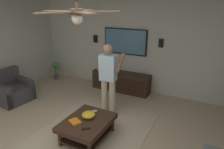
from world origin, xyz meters
name	(u,v)px	position (x,y,z in m)	size (l,w,h in m)	color
wall_back_tv	(137,45)	(3.15, 0.00, 1.33)	(0.10, 6.40, 2.67)	#B2B7AD
area_rug	(93,132)	(0.68, -0.07, 0.01)	(2.63, 2.02, 0.01)	tan
armchair	(12,91)	(0.91, 2.59, 0.28)	(0.88, 0.89, 0.82)	#38383D
coffee_table	(87,125)	(0.48, -0.07, 0.30)	(1.00, 0.80, 0.40)	#332116
media_console	(121,81)	(2.82, 0.32, 0.28)	(0.45, 1.70, 0.55)	#332116
tv	(125,41)	(3.06, 0.32, 1.41)	(0.05, 1.29, 0.73)	black
person_standing	(108,75)	(1.55, 0.04, 0.93)	(0.56, 0.56, 1.64)	#C6B793
potted_plant_short	(56,67)	(2.67, 2.64, 0.41)	(0.29, 0.26, 0.60)	#4C4C51
bowl	(89,115)	(0.58, -0.05, 0.46)	(0.25, 0.25, 0.11)	gold
remote_white	(93,111)	(0.79, -0.02, 0.41)	(0.15, 0.04, 0.02)	white
remote_black	(86,129)	(0.23, -0.22, 0.41)	(0.15, 0.04, 0.02)	black
book	(75,122)	(0.31, 0.08, 0.42)	(0.22, 0.16, 0.04)	orange
vase_round	(106,67)	(2.78, 0.80, 0.66)	(0.22, 0.22, 0.22)	gold
wall_speaker_left	(161,43)	(3.07, -0.71, 1.46)	(0.06, 0.12, 0.22)	black
wall_speaker_right	(96,39)	(3.07, 1.31, 1.41)	(0.06, 0.12, 0.22)	black
ceiling_fan	(77,14)	(0.16, -0.22, 2.34)	(1.18, 1.13, 0.46)	#4C3828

